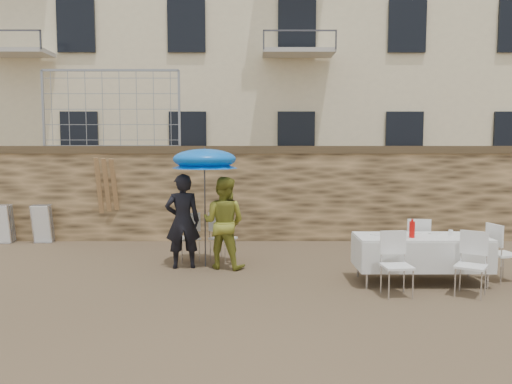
{
  "coord_description": "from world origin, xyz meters",
  "views": [
    {
      "loc": [
        0.38,
        -6.86,
        2.23
      ],
      "look_at": [
        0.4,
        2.2,
        1.4
      ],
      "focal_mm": 35.0,
      "sensor_mm": 36.0,
      "label": 1
    }
  ],
  "objects_px": {
    "umbrella": "(205,163)",
    "couple_chair_left": "(187,237)",
    "table_chair_side": "(503,252)",
    "soda_bottle": "(412,230)",
    "chair_stack_right": "(44,223)",
    "table_chair_front_left": "(397,265)",
    "table_chair_front_right": "(471,265)",
    "man_suit": "(183,221)",
    "chair_stack_left": "(5,223)",
    "table_chair_back": "(417,244)",
    "banquet_table": "(421,239)",
    "couple_chair_right": "(223,237)",
    "woman_dress": "(224,223)"
  },
  "relations": [
    {
      "from": "umbrella",
      "to": "couple_chair_left",
      "type": "height_order",
      "value": "umbrella"
    },
    {
      "from": "umbrella",
      "to": "table_chair_side",
      "type": "height_order",
      "value": "umbrella"
    },
    {
      "from": "couple_chair_left",
      "to": "soda_bottle",
      "type": "bearing_deg",
      "value": 125.16
    },
    {
      "from": "soda_bottle",
      "to": "chair_stack_right",
      "type": "height_order",
      "value": "soda_bottle"
    },
    {
      "from": "table_chair_front_left",
      "to": "table_chair_front_right",
      "type": "xyz_separation_m",
      "value": [
        1.1,
        0.0,
        0.0
      ]
    },
    {
      "from": "table_chair_front_left",
      "to": "chair_stack_right",
      "type": "distance_m",
      "value": 8.17
    },
    {
      "from": "man_suit",
      "to": "couple_chair_left",
      "type": "distance_m",
      "value": 0.67
    },
    {
      "from": "chair_stack_left",
      "to": "table_chair_back",
      "type": "bearing_deg",
      "value": -16.91
    },
    {
      "from": "banquet_table",
      "to": "soda_bottle",
      "type": "distance_m",
      "value": 0.3
    },
    {
      "from": "man_suit",
      "to": "table_chair_front_left",
      "type": "distance_m",
      "value": 3.88
    },
    {
      "from": "table_chair_front_right",
      "to": "table_chair_side",
      "type": "relative_size",
      "value": 1.0
    },
    {
      "from": "umbrella",
      "to": "table_chair_side",
      "type": "bearing_deg",
      "value": -11.32
    },
    {
      "from": "umbrella",
      "to": "banquet_table",
      "type": "distance_m",
      "value": 3.99
    },
    {
      "from": "table_chair_front_right",
      "to": "chair_stack_right",
      "type": "height_order",
      "value": "table_chair_front_right"
    },
    {
      "from": "couple_chair_right",
      "to": "table_chair_front_left",
      "type": "distance_m",
      "value": 3.58
    },
    {
      "from": "couple_chair_right",
      "to": "table_chair_front_right",
      "type": "xyz_separation_m",
      "value": [
        3.84,
        -2.31,
        0.0
      ]
    },
    {
      "from": "banquet_table",
      "to": "soda_bottle",
      "type": "height_order",
      "value": "soda_bottle"
    },
    {
      "from": "table_chair_side",
      "to": "chair_stack_right",
      "type": "distance_m",
      "value": 9.61
    },
    {
      "from": "umbrella",
      "to": "banquet_table",
      "type": "bearing_deg",
      "value": -16.95
    },
    {
      "from": "man_suit",
      "to": "banquet_table",
      "type": "distance_m",
      "value": 4.16
    },
    {
      "from": "couple_chair_left",
      "to": "table_chair_front_left",
      "type": "relative_size",
      "value": 1.0
    },
    {
      "from": "umbrella",
      "to": "table_chair_front_left",
      "type": "height_order",
      "value": "umbrella"
    },
    {
      "from": "man_suit",
      "to": "couple_chair_right",
      "type": "relative_size",
      "value": 1.81
    },
    {
      "from": "umbrella",
      "to": "table_chair_back",
      "type": "distance_m",
      "value": 4.11
    },
    {
      "from": "woman_dress",
      "to": "banquet_table",
      "type": "relative_size",
      "value": 0.8
    },
    {
      "from": "woman_dress",
      "to": "umbrella",
      "type": "bearing_deg",
      "value": 2.34
    },
    {
      "from": "banquet_table",
      "to": "table_chair_front_right",
      "type": "xyz_separation_m",
      "value": [
        0.5,
        -0.75,
        -0.25
      ]
    },
    {
      "from": "table_chair_front_left",
      "to": "table_chair_front_right",
      "type": "bearing_deg",
      "value": -5.11
    },
    {
      "from": "umbrella",
      "to": "chair_stack_left",
      "type": "bearing_deg",
      "value": 154.37
    },
    {
      "from": "couple_chair_right",
      "to": "chair_stack_left",
      "type": "distance_m",
      "value": 5.51
    },
    {
      "from": "soda_bottle",
      "to": "umbrella",
      "type": "bearing_deg",
      "value": 159.89
    },
    {
      "from": "umbrella",
      "to": "soda_bottle",
      "type": "distance_m",
      "value": 3.8
    },
    {
      "from": "woman_dress",
      "to": "man_suit",
      "type": "bearing_deg",
      "value": 18.29
    },
    {
      "from": "table_chair_back",
      "to": "chair_stack_right",
      "type": "distance_m",
      "value": 8.25
    },
    {
      "from": "chair_stack_right",
      "to": "umbrella",
      "type": "bearing_deg",
      "value": -30.48
    },
    {
      "from": "couple_chair_right",
      "to": "table_chair_back",
      "type": "distance_m",
      "value": 3.62
    },
    {
      "from": "couple_chair_right",
      "to": "soda_bottle",
      "type": "height_order",
      "value": "soda_bottle"
    },
    {
      "from": "woman_dress",
      "to": "table_chair_back",
      "type": "relative_size",
      "value": 1.75
    },
    {
      "from": "soda_bottle",
      "to": "table_chair_front_left",
      "type": "distance_m",
      "value": 0.84
    },
    {
      "from": "woman_dress",
      "to": "soda_bottle",
      "type": "relative_size",
      "value": 6.47
    },
    {
      "from": "table_chair_back",
      "to": "table_chair_front_right",
      "type": "bearing_deg",
      "value": 110.67
    },
    {
      "from": "man_suit",
      "to": "banquet_table",
      "type": "height_order",
      "value": "man_suit"
    },
    {
      "from": "chair_stack_right",
      "to": "table_chair_front_right",
      "type": "bearing_deg",
      "value": -27.36
    },
    {
      "from": "man_suit",
      "to": "couple_chair_right",
      "type": "bearing_deg",
      "value": -153.16
    },
    {
      "from": "soda_bottle",
      "to": "table_chair_side",
      "type": "height_order",
      "value": "soda_bottle"
    },
    {
      "from": "umbrella",
      "to": "chair_stack_right",
      "type": "xyz_separation_m",
      "value": [
        -3.98,
        2.34,
        -1.48
      ]
    },
    {
      "from": "soda_bottle",
      "to": "table_chair_back",
      "type": "xyz_separation_m",
      "value": [
        0.4,
        0.95,
        -0.43
      ]
    },
    {
      "from": "man_suit",
      "to": "woman_dress",
      "type": "bearing_deg",
      "value": 168.69
    },
    {
      "from": "man_suit",
      "to": "woman_dress",
      "type": "distance_m",
      "value": 0.75
    },
    {
      "from": "couple_chair_left",
      "to": "banquet_table",
      "type": "distance_m",
      "value": 4.33
    }
  ]
}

